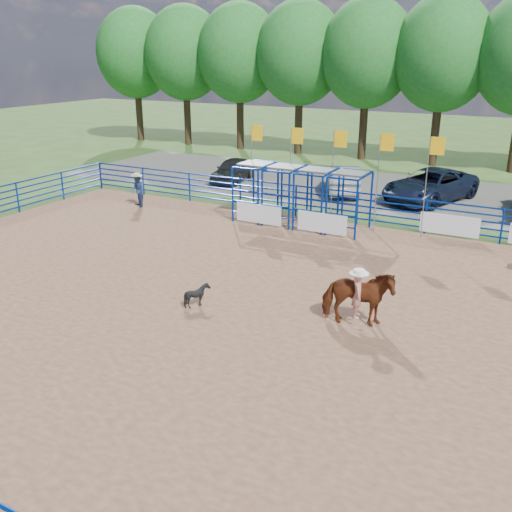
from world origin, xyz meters
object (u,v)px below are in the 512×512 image
object	(u,v)px
spectator_cowboy	(138,190)
car_c	(430,185)
calf	(197,295)
car_a	(233,170)
horse_and_rider	(358,296)
car_b	(343,179)

from	to	relation	value
spectator_cowboy	car_c	distance (m)	14.90
car_c	calf	bearing A→B (deg)	-81.33
car_a	calf	bearing A→B (deg)	-70.77
horse_and_rider	car_a	bearing A→B (deg)	130.43
horse_and_rider	car_c	world-z (taller)	horse_and_rider
car_a	car_b	bearing A→B (deg)	-5.23
car_a	car_b	xyz separation A→B (m)	(6.83, 0.26, 0.07)
car_a	car_c	world-z (taller)	car_c
calf	car_c	distance (m)	16.92
horse_and_rider	spectator_cowboy	distance (m)	15.67
calf	car_b	distance (m)	16.20
horse_and_rider	car_a	size ratio (longest dim) A/B	0.59
calf	car_b	world-z (taller)	car_b
calf	car_c	size ratio (longest dim) A/B	0.13
car_b	car_c	distance (m)	4.58
calf	spectator_cowboy	world-z (taller)	spectator_cowboy
car_a	car_c	bearing A→B (deg)	-4.03
calf	spectator_cowboy	bearing A→B (deg)	36.58
horse_and_rider	car_a	distance (m)	19.49
spectator_cowboy	car_a	distance (m)	7.48
spectator_cowboy	car_a	bearing A→B (deg)	81.15
spectator_cowboy	car_b	bearing A→B (deg)	43.78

